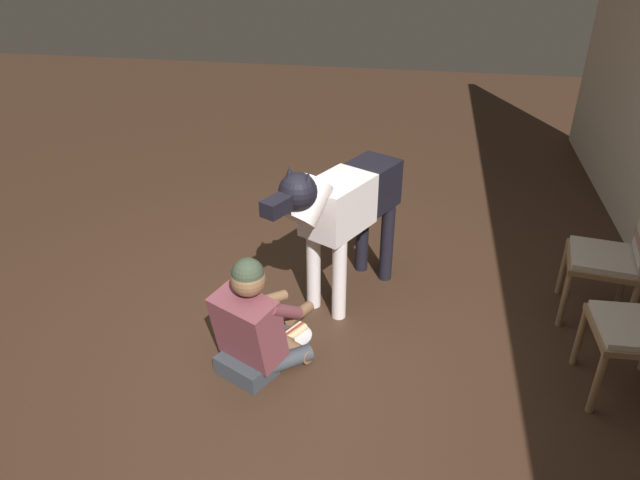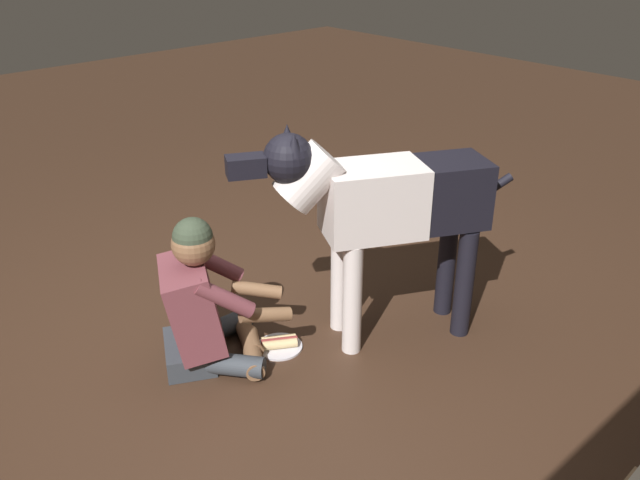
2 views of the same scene
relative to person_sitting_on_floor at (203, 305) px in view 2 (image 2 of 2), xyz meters
The scene contains 4 objects.
ground_plane 0.49m from the person_sitting_on_floor, behind, with size 14.83×14.83×0.00m, color #3A2519.
person_sitting_on_floor is the anchor object (origin of this frame).
large_dog 1.03m from the person_sitting_on_floor, 152.50° to the left, with size 1.35×0.79×1.20m.
hot_dog_on_plate 0.49m from the person_sitting_on_floor, 152.50° to the left, with size 0.24×0.24×0.06m.
Camera 2 is at (1.83, 2.50, 2.10)m, focal length 37.47 mm.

